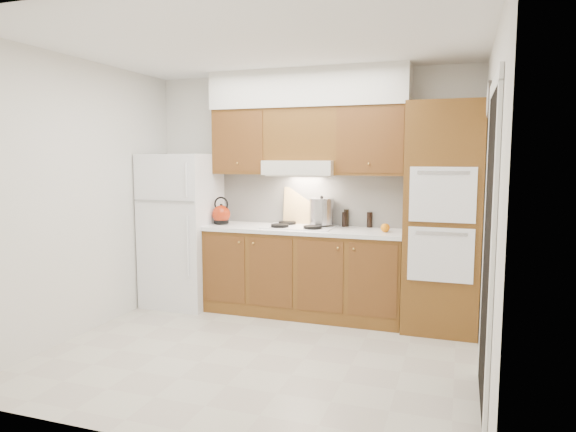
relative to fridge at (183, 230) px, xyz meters
The scene contains 26 objects.
floor 2.00m from the fridge, 39.06° to the right, with size 3.60×3.60×0.00m, color beige.
ceiling 2.51m from the fridge, 39.06° to the right, with size 3.60×3.60×0.00m, color white.
wall_back 1.52m from the fridge, 14.37° to the left, with size 3.60×0.02×2.60m, color silver.
wall_left 1.28m from the fridge, 109.11° to the right, with size 0.02×3.00×2.60m, color silver.
wall_right 3.43m from the fridge, 19.58° to the right, with size 0.02×3.00×2.60m, color silver.
fridge is the anchor object (origin of this frame).
base_cabinets 1.49m from the fridge, ahead, with size 2.11×0.60×0.90m, color brown.
countertop 1.43m from the fridge, ahead, with size 2.13×0.62×0.04m, color white.
backsplash 1.51m from the fridge, 13.56° to the left, with size 2.11×0.03×0.56m, color white.
oven_cabinet 2.86m from the fridge, ahead, with size 0.70×0.65×2.20m, color brown.
upper_cab_left 1.22m from the fridge, 15.78° to the left, with size 0.63×0.33×0.70m, color brown.
upper_cab_right 2.35m from the fridge, ahead, with size 0.73×0.33×0.70m, color brown.
range_hood 1.56m from the fridge, ahead, with size 0.75×0.45×0.15m, color silver.
upper_cab_over_hood 1.75m from the fridge, ahead, with size 0.75×0.33×0.55m, color brown.
soffit 2.11m from the fridge, ahead, with size 2.13×0.36×0.40m, color silver.
cooktop 1.38m from the fridge, ahead, with size 0.74×0.50×0.01m, color white.
doorway 3.53m from the fridge, 25.02° to the right, with size 0.02×0.90×2.10m, color black.
wall_clock 3.49m from the fridge, 10.48° to the right, with size 0.30×0.30×0.02m, color #3F3833.
kettle 0.51m from the fridge, ahead, with size 0.20×0.20×0.20m, color #99240B.
cutting_board 1.35m from the fridge, 13.53° to the left, with size 0.32×0.02×0.43m, color #D4BA6C.
stock_pot 1.62m from the fridge, ahead, with size 0.26×0.26×0.27m, color #ADACB1.
condiment_a 1.87m from the fridge, ahead, with size 0.05×0.05×0.19m, color black.
condiment_b 1.85m from the fridge, ahead, with size 0.05×0.05×0.16m, color black.
condiment_c 2.12m from the fridge, ahead, with size 0.06×0.06×0.16m, color black.
orange_near 2.30m from the fridge, ahead, with size 0.09×0.09×0.09m, color orange.
orange_far 2.30m from the fridge, ahead, with size 0.08×0.08×0.08m, color orange.
Camera 1 is at (1.60, -3.96, 1.69)m, focal length 32.00 mm.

